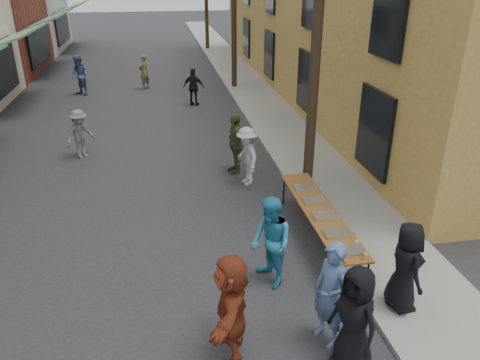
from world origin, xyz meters
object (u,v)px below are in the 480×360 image
object	(u,v)px
utility_pole_near	(318,16)
serving_table	(320,212)
catering_tray_sausage	(350,251)
guest_front_c	(271,243)
guest_front_a	(355,319)
server	(406,267)

from	to	relation	value
utility_pole_near	serving_table	size ratio (longest dim) A/B	2.25
catering_tray_sausage	guest_front_c	size ratio (longest dim) A/B	0.28
guest_front_c	guest_front_a	bearing A→B (deg)	2.14
utility_pole_near	guest_front_c	xyz separation A→B (m)	(-1.90, -3.70, -3.61)
serving_table	guest_front_a	xyz separation A→B (m)	(-0.66, -3.46, 0.16)
serving_table	server	world-z (taller)	server
catering_tray_sausage	server	bearing A→B (deg)	-51.03
catering_tray_sausage	guest_front_c	bearing A→B (deg)	164.95
guest_front_a	server	bearing A→B (deg)	105.86
serving_table	guest_front_a	distance (m)	3.53
utility_pole_near	catering_tray_sausage	size ratio (longest dim) A/B	18.00
utility_pole_near	guest_front_a	bearing A→B (deg)	-101.19
utility_pole_near	server	bearing A→B (deg)	-88.17
utility_pole_near	guest_front_c	bearing A→B (deg)	-117.18
serving_table	guest_front_c	world-z (taller)	guest_front_c
catering_tray_sausage	guest_front_c	distance (m)	1.45
serving_table	guest_front_c	distance (m)	1.90
serving_table	guest_front_a	size ratio (longest dim) A/B	2.30
serving_table	guest_front_c	xyz separation A→B (m)	(-1.40, -1.27, 0.18)
serving_table	catering_tray_sausage	size ratio (longest dim) A/B	8.00
serving_table	guest_front_a	bearing A→B (deg)	-100.86
serving_table	guest_front_c	bearing A→B (deg)	-137.66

